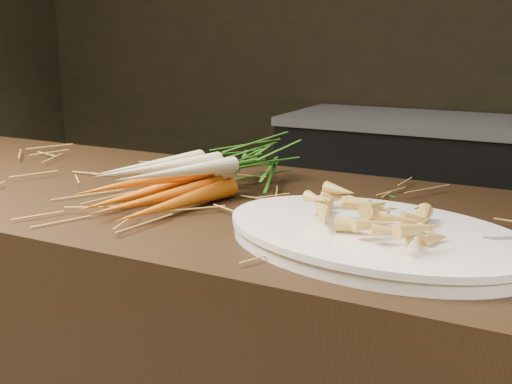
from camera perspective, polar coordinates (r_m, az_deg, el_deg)
back_counter at (r=3.06m, az=19.45°, el=-1.86°), size 1.82×0.62×0.84m
straw_bedding at (r=1.29m, az=-5.15°, el=-0.04°), size 1.40×0.60×0.02m
root_veg_bunch at (r=1.32m, az=-2.94°, el=2.10°), size 0.29×0.57×0.10m
serving_platter at (r=1.00m, az=10.36°, el=-4.18°), size 0.54×0.41×0.03m
roasted_veg_heap at (r=0.99m, az=10.47°, el=-1.98°), size 0.27×0.22×0.05m
serving_fork at (r=0.92m, az=19.36°, el=-5.58°), size 0.17×0.11×0.00m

